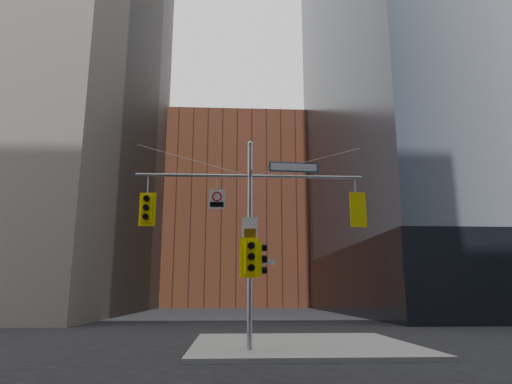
{
  "coord_description": "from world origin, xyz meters",
  "views": [
    {
      "loc": [
        -0.62,
        -13.62,
        1.97
      ],
      "look_at": [
        0.21,
        2.0,
        5.43
      ],
      "focal_mm": 32.0,
      "sensor_mm": 36.0,
      "label": 1
    }
  ],
  "objects": [
    {
      "name": "signal_assembly",
      "position": [
        0.0,
        1.99,
        4.42
      ],
      "size": [
        8.0,
        0.8,
        7.3
      ],
      "color": "#94969C",
      "rests_on": "ground"
    },
    {
      "name": "street_blade_ns",
      "position": [
        0.0,
        2.45,
        2.72
      ],
      "size": [
        0.14,
        0.82,
        0.16
      ],
      "rotation": [
        0.0,
        0.0,
        0.13
      ],
      "color": "#145926",
      "rests_on": "ground"
    },
    {
      "name": "street_blade_ew",
      "position": [
        0.45,
        2.0,
        3.0
      ],
      "size": [
        0.84,
        0.14,
        0.17
      ],
      "rotation": [
        0.0,
        0.0,
        0.13
      ],
      "color": "silver",
      "rests_on": "ground"
    },
    {
      "name": "street_sign_blade",
      "position": [
        1.57,
        2.0,
        6.35
      ],
      "size": [
        1.78,
        0.16,
        0.35
      ],
      "rotation": [
        0.0,
        0.0,
        0.06
      ],
      "color": "navy",
      "rests_on": "ground"
    },
    {
      "name": "traffic_light_pole_front",
      "position": [
        -0.0,
        1.73,
        3.13
      ],
      "size": [
        0.64,
        0.55,
        1.35
      ],
      "rotation": [
        0.0,
        0.0,
        0.14
      ],
      "color": "yellow",
      "rests_on": "ground"
    },
    {
      "name": "regulatory_sign_arm",
      "position": [
        -1.15,
        1.97,
        5.17
      ],
      "size": [
        0.56,
        0.06,
        0.7
      ],
      "rotation": [
        0.0,
        0.0,
        -0.0
      ],
      "color": "silver",
      "rests_on": "ground"
    },
    {
      "name": "ground",
      "position": [
        0.0,
        0.0,
        0.0
      ],
      "size": [
        160.0,
        160.0,
        0.0
      ],
      "primitive_type": "plane",
      "color": "black",
      "rests_on": "ground"
    },
    {
      "name": "traffic_light_west_arm",
      "position": [
        -3.56,
        2.01,
        4.8
      ],
      "size": [
        0.56,
        0.45,
        1.18
      ],
      "rotation": [
        0.0,
        0.0,
        0.04
      ],
      "color": "yellow",
      "rests_on": "ground"
    },
    {
      "name": "traffic_light_east_arm",
      "position": [
        3.76,
        1.99,
        4.8
      ],
      "size": [
        0.59,
        0.5,
        1.23
      ],
      "rotation": [
        0.0,
        0.0,
        3.25
      ],
      "color": "yellow",
      "rests_on": "ground"
    },
    {
      "name": "sidewalk_corner",
      "position": [
        2.0,
        4.0,
        0.07
      ],
      "size": [
        8.0,
        8.0,
        0.15
      ],
      "primitive_type": "cube",
      "color": "gray",
      "rests_on": "ground"
    },
    {
      "name": "traffic_light_pole_side",
      "position": [
        0.33,
        2.0,
        3.09
      ],
      "size": [
        0.46,
        0.39,
        1.15
      ],
      "rotation": [
        0.0,
        0.0,
        1.52
      ],
      "color": "yellow",
      "rests_on": "ground"
    },
    {
      "name": "brick_midrise",
      "position": [
        0.0,
        58.0,
        14.0
      ],
      "size": [
        26.0,
        20.0,
        28.0
      ],
      "primitive_type": "cube",
      "color": "brown",
      "rests_on": "ground"
    },
    {
      "name": "regulatory_sign_pole",
      "position": [
        0.0,
        1.88,
        4.13
      ],
      "size": [
        0.54,
        0.07,
        0.71
      ],
      "rotation": [
        0.0,
        0.0,
        -0.07
      ],
      "color": "silver",
      "rests_on": "ground"
    }
  ]
}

